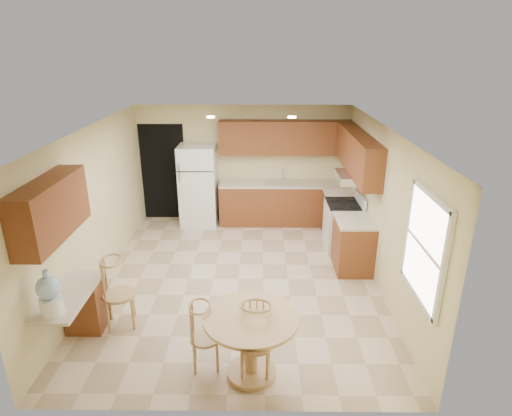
{
  "coord_description": "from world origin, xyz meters",
  "views": [
    {
      "loc": [
        0.35,
        -6.22,
        3.63
      ],
      "look_at": [
        0.29,
        0.3,
        1.15
      ],
      "focal_mm": 30.0,
      "sensor_mm": 36.0,
      "label": 1
    }
  ],
  "objects_px": {
    "refrigerator": "(198,185)",
    "chair_table_b": "(256,340)",
    "dining_table": "(251,337)",
    "stove": "(343,226)",
    "chair_table_a": "(204,334)",
    "water_crock": "(50,295)",
    "chair_desk": "(116,290)"
  },
  "relations": [
    {
      "from": "chair_desk",
      "to": "water_crock",
      "type": "relative_size",
      "value": 1.79
    },
    {
      "from": "stove",
      "to": "chair_table_a",
      "type": "bearing_deg",
      "value": -123.76
    },
    {
      "from": "dining_table",
      "to": "stove",
      "type": "bearing_deg",
      "value": 63.78
    },
    {
      "from": "refrigerator",
      "to": "chair_table_b",
      "type": "relative_size",
      "value": 1.89
    },
    {
      "from": "refrigerator",
      "to": "water_crock",
      "type": "xyz_separation_m",
      "value": [
        -1.05,
        -4.52,
        0.16
      ]
    },
    {
      "from": "chair_desk",
      "to": "stove",
      "type": "bearing_deg",
      "value": 111.14
    },
    {
      "from": "water_crock",
      "to": "chair_table_b",
      "type": "bearing_deg",
      "value": -4.14
    },
    {
      "from": "chair_desk",
      "to": "water_crock",
      "type": "height_order",
      "value": "water_crock"
    },
    {
      "from": "chair_table_b",
      "to": "water_crock",
      "type": "xyz_separation_m",
      "value": [
        -2.31,
        0.17,
        0.47
      ]
    },
    {
      "from": "refrigerator",
      "to": "dining_table",
      "type": "xyz_separation_m",
      "value": [
        1.21,
        -4.6,
        -0.34
      ]
    },
    {
      "from": "chair_table_b",
      "to": "chair_desk",
      "type": "distance_m",
      "value": 2.09
    },
    {
      "from": "stove",
      "to": "chair_table_a",
      "type": "distance_m",
      "value": 3.99
    },
    {
      "from": "chair_table_a",
      "to": "chair_desk",
      "type": "relative_size",
      "value": 0.84
    },
    {
      "from": "stove",
      "to": "chair_table_a",
      "type": "relative_size",
      "value": 1.3
    },
    {
      "from": "refrigerator",
      "to": "stove",
      "type": "bearing_deg",
      "value": -22.99
    },
    {
      "from": "dining_table",
      "to": "chair_table_b",
      "type": "distance_m",
      "value": 0.1
    },
    {
      "from": "chair_table_a",
      "to": "chair_desk",
      "type": "height_order",
      "value": "chair_desk"
    },
    {
      "from": "stove",
      "to": "water_crock",
      "type": "bearing_deg",
      "value": -139.94
    },
    {
      "from": "stove",
      "to": "dining_table",
      "type": "relative_size",
      "value": 1.0
    },
    {
      "from": "stove",
      "to": "chair_table_b",
      "type": "height_order",
      "value": "stove"
    },
    {
      "from": "chair_table_a",
      "to": "refrigerator",
      "type": "bearing_deg",
      "value": -179.1
    },
    {
      "from": "chair_table_a",
      "to": "chair_desk",
      "type": "bearing_deg",
      "value": -129.55
    },
    {
      "from": "chair_table_b",
      "to": "chair_desk",
      "type": "height_order",
      "value": "chair_desk"
    },
    {
      "from": "chair_table_b",
      "to": "chair_desk",
      "type": "xyz_separation_m",
      "value": [
        -1.86,
        0.95,
        0.05
      ]
    },
    {
      "from": "stove",
      "to": "chair_table_a",
      "type": "xyz_separation_m",
      "value": [
        -2.21,
        -3.31,
        0.04
      ]
    },
    {
      "from": "dining_table",
      "to": "chair_table_a",
      "type": "relative_size",
      "value": 1.29
    },
    {
      "from": "stove",
      "to": "chair_table_b",
      "type": "relative_size",
      "value": 1.2
    },
    {
      "from": "refrigerator",
      "to": "chair_table_b",
      "type": "distance_m",
      "value": 4.86
    },
    {
      "from": "dining_table",
      "to": "chair_table_a",
      "type": "height_order",
      "value": "chair_table_a"
    },
    {
      "from": "water_crock",
      "to": "chair_table_a",
      "type": "bearing_deg",
      "value": -0.44
    },
    {
      "from": "chair_table_a",
      "to": "chair_table_b",
      "type": "distance_m",
      "value": 0.62
    },
    {
      "from": "stove",
      "to": "refrigerator",
      "type": "bearing_deg",
      "value": 157.01
    }
  ]
}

